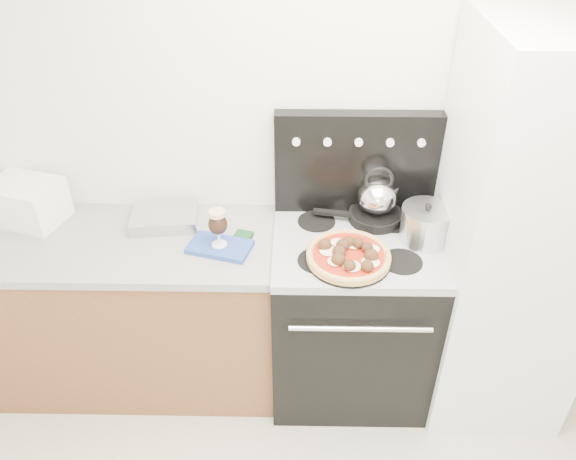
{
  "coord_description": "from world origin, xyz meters",
  "views": [
    {
      "loc": [
        -0.2,
        -0.87,
        2.43
      ],
      "look_at": [
        -0.23,
        1.05,
        1.07
      ],
      "focal_mm": 35.0,
      "sensor_mm": 36.0,
      "label": 1
    }
  ],
  "objects_px": {
    "beer_glass": "(218,228)",
    "oven_mitt": "(220,247)",
    "fridge": "(515,240)",
    "pizza": "(349,254)",
    "toaster_oven": "(27,202)",
    "skillet": "(375,216)",
    "stove_body": "(350,317)",
    "pizza_pan": "(348,260)",
    "stock_pot": "(425,225)",
    "base_cabinet": "(133,313)",
    "tea_kettle": "(378,194)"
  },
  "relations": [
    {
      "from": "base_cabinet",
      "to": "oven_mitt",
      "type": "distance_m",
      "value": 0.69
    },
    {
      "from": "stove_body",
      "to": "pizza",
      "type": "height_order",
      "value": "pizza"
    },
    {
      "from": "stove_body",
      "to": "skillet",
      "type": "relative_size",
      "value": 3.48
    },
    {
      "from": "base_cabinet",
      "to": "beer_glass",
      "type": "bearing_deg",
      "value": -8.19
    },
    {
      "from": "stove_body",
      "to": "pizza_pan",
      "type": "relative_size",
      "value": 2.41
    },
    {
      "from": "pizza_pan",
      "to": "oven_mitt",
      "type": "bearing_deg",
      "value": 169.67
    },
    {
      "from": "base_cabinet",
      "to": "pizza_pan",
      "type": "distance_m",
      "value": 1.18
    },
    {
      "from": "toaster_oven",
      "to": "pizza",
      "type": "bearing_deg",
      "value": 4.76
    },
    {
      "from": "fridge",
      "to": "stock_pot",
      "type": "xyz_separation_m",
      "value": [
        -0.4,
        0.04,
        0.05
      ]
    },
    {
      "from": "fridge",
      "to": "stock_pot",
      "type": "bearing_deg",
      "value": 174.38
    },
    {
      "from": "pizza_pan",
      "to": "beer_glass",
      "type": "bearing_deg",
      "value": 169.67
    },
    {
      "from": "fridge",
      "to": "pizza",
      "type": "relative_size",
      "value": 5.24
    },
    {
      "from": "base_cabinet",
      "to": "fridge",
      "type": "bearing_deg",
      "value": -1.59
    },
    {
      "from": "base_cabinet",
      "to": "stock_pot",
      "type": "distance_m",
      "value": 1.52
    },
    {
      "from": "stove_body",
      "to": "toaster_oven",
      "type": "relative_size",
      "value": 2.75
    },
    {
      "from": "skillet",
      "to": "stock_pot",
      "type": "bearing_deg",
      "value": -37.88
    },
    {
      "from": "skillet",
      "to": "beer_glass",
      "type": "bearing_deg",
      "value": -163.32
    },
    {
      "from": "pizza_pan",
      "to": "pizza",
      "type": "bearing_deg",
      "value": 0.0
    },
    {
      "from": "toaster_oven",
      "to": "fridge",
      "type": "bearing_deg",
      "value": 11.85
    },
    {
      "from": "beer_glass",
      "to": "pizza",
      "type": "xyz_separation_m",
      "value": [
        0.57,
        -0.1,
        -0.06
      ]
    },
    {
      "from": "stove_body",
      "to": "stock_pot",
      "type": "height_order",
      "value": "stock_pot"
    },
    {
      "from": "fridge",
      "to": "pizza_pan",
      "type": "height_order",
      "value": "fridge"
    },
    {
      "from": "base_cabinet",
      "to": "skillet",
      "type": "height_order",
      "value": "skillet"
    },
    {
      "from": "oven_mitt",
      "to": "pizza_pan",
      "type": "height_order",
      "value": "pizza_pan"
    },
    {
      "from": "fridge",
      "to": "pizza",
      "type": "distance_m",
      "value": 0.76
    },
    {
      "from": "base_cabinet",
      "to": "toaster_oven",
      "type": "distance_m",
      "value": 0.74
    },
    {
      "from": "stove_body",
      "to": "pizza_pan",
      "type": "bearing_deg",
      "value": -108.74
    },
    {
      "from": "toaster_oven",
      "to": "skillet",
      "type": "relative_size",
      "value": 1.26
    },
    {
      "from": "beer_glass",
      "to": "oven_mitt",
      "type": "bearing_deg",
      "value": 0.0
    },
    {
      "from": "fridge",
      "to": "pizza_pan",
      "type": "xyz_separation_m",
      "value": [
        -0.75,
        -0.12,
        -0.02
      ]
    },
    {
      "from": "pizza_pan",
      "to": "tea_kettle",
      "type": "xyz_separation_m",
      "value": [
        0.15,
        0.32,
        0.14
      ]
    },
    {
      "from": "toaster_oven",
      "to": "beer_glass",
      "type": "xyz_separation_m",
      "value": [
        0.94,
        -0.22,
        0.02
      ]
    },
    {
      "from": "fridge",
      "to": "oven_mitt",
      "type": "relative_size",
      "value": 6.85
    },
    {
      "from": "skillet",
      "to": "stock_pot",
      "type": "relative_size",
      "value": 1.17
    },
    {
      "from": "pizza",
      "to": "oven_mitt",
      "type": "bearing_deg",
      "value": 169.67
    },
    {
      "from": "pizza",
      "to": "stove_body",
      "type": "bearing_deg",
      "value": 71.26
    },
    {
      "from": "stove_body",
      "to": "toaster_oven",
      "type": "bearing_deg",
      "value": 173.44
    },
    {
      "from": "beer_glass",
      "to": "pizza",
      "type": "height_order",
      "value": "beer_glass"
    },
    {
      "from": "toaster_oven",
      "to": "oven_mitt",
      "type": "bearing_deg",
      "value": 3.6
    },
    {
      "from": "oven_mitt",
      "to": "beer_glass",
      "type": "height_order",
      "value": "beer_glass"
    },
    {
      "from": "stove_body",
      "to": "fridge",
      "type": "xyz_separation_m",
      "value": [
        0.7,
        -0.03,
        0.51
      ]
    },
    {
      "from": "fridge",
      "to": "skillet",
      "type": "relative_size",
      "value": 7.51
    },
    {
      "from": "toaster_oven",
      "to": "skillet",
      "type": "distance_m",
      "value": 1.66
    },
    {
      "from": "pizza_pan",
      "to": "skillet",
      "type": "relative_size",
      "value": 1.44
    },
    {
      "from": "base_cabinet",
      "to": "beer_glass",
      "type": "relative_size",
      "value": 7.86
    },
    {
      "from": "toaster_oven",
      "to": "oven_mitt",
      "type": "height_order",
      "value": "toaster_oven"
    },
    {
      "from": "pizza",
      "to": "base_cabinet",
      "type": "bearing_deg",
      "value": 170.66
    },
    {
      "from": "skillet",
      "to": "oven_mitt",
      "type": "bearing_deg",
      "value": -163.32
    },
    {
      "from": "fridge",
      "to": "skillet",
      "type": "distance_m",
      "value": 0.63
    },
    {
      "from": "base_cabinet",
      "to": "pizza_pan",
      "type": "relative_size",
      "value": 3.97
    }
  ]
}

